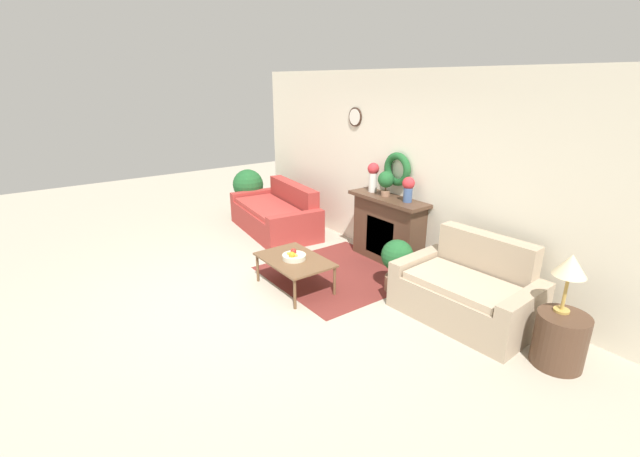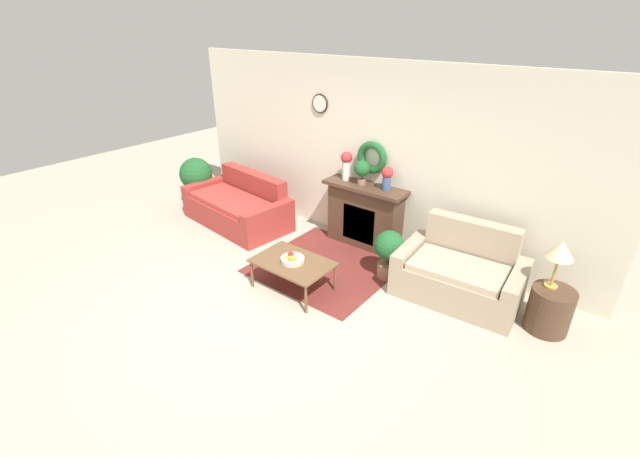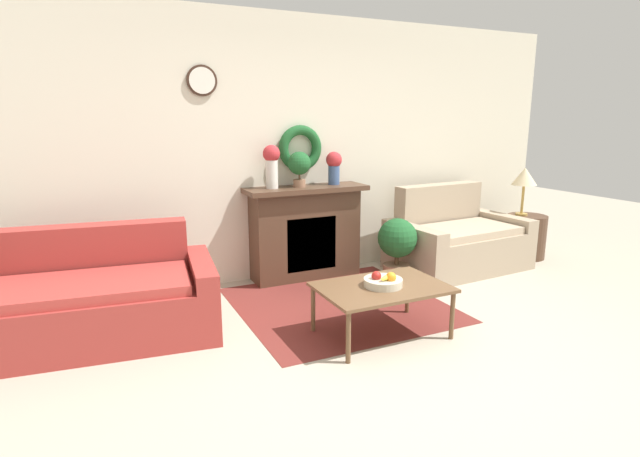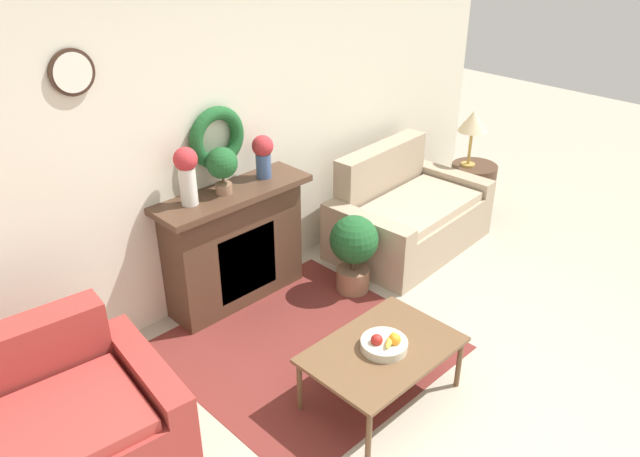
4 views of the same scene
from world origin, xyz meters
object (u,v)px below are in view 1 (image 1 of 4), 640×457
Objects in this scene: loveseat_right at (467,291)px; vase_on_mantel_left at (373,175)px; table_lamp at (571,267)px; coffee_table at (295,261)px; fireplace at (388,229)px; fruit_bowl at (294,256)px; couch_left at (277,215)px; potted_plant_floor_by_couch at (248,186)px; potted_plant_on_mantel at (386,181)px; side_table_by_loveseat at (560,340)px; vase_on_mantel_right at (408,188)px; potted_plant_floor_by_loveseat at (397,261)px.

loveseat_right is 3.55× the size of vase_on_mantel_left.
coffee_table is at bearing -156.37° from table_lamp.
fireplace is 2.74m from table_lamp.
fruit_bowl is 0.69× the size of vase_on_mantel_left.
couch_left is 4.84m from table_lamp.
couch_left is 1.20m from potted_plant_floor_by_couch.
potted_plant_on_mantel reaches higher than fruit_bowl.
potted_plant_on_mantel is at bearing -3.95° from vase_on_mantel_left.
potted_plant_on_mantel is (-2.80, 0.43, 0.94)m from side_table_by_loveseat.
vase_on_mantel_right is at bearing 76.38° from coffee_table.
vase_on_mantel_right reaches higher than fruit_bowl.
side_table_by_loveseat is 2.99m from potted_plant_on_mantel.
vase_on_mantel_right is 3.70m from potted_plant_floor_by_couch.
vase_on_mantel_right is 0.96× the size of potted_plant_on_mantel.
fireplace is 1.41× the size of potted_plant_floor_by_couch.
fireplace reaches higher than coffee_table.
potted_plant_floor_by_couch is (-3.22, 1.02, 0.13)m from fruit_bowl.
fruit_bowl is 0.44× the size of potted_plant_floor_by_loveseat.
coffee_table is (-0.05, -1.59, -0.12)m from fireplace.
table_lamp is 0.84× the size of potted_plant_floor_by_loveseat.
vase_on_mantel_left reaches higher than table_lamp.
coffee_table is 3.01m from side_table_by_loveseat.
vase_on_mantel_left is 0.29m from potted_plant_on_mantel.
table_lamp is at bearing 23.63° from coffee_table.
potted_plant_floor_by_loveseat is (0.81, 1.01, -0.04)m from fruit_bowl.
fruit_bowl is 0.87× the size of vase_on_mantel_right.
vase_on_mantel_right is at bearing 0.98° from fireplace.
fruit_bowl is at bearing -148.95° from loveseat_right.
loveseat_right is 2.10m from coffee_table.
loveseat_right is at bearing 34.65° from fruit_bowl.
coffee_table is at bearing -91.89° from fireplace.
side_table_by_loveseat is 1.98m from potted_plant_floor_by_loveseat.
vase_on_mantel_right is at bearing 76.58° from fruit_bowl.
potted_plant_floor_by_loveseat is at bearing -172.43° from loveseat_right.
potted_plant_floor_by_loveseat reaches higher than fruit_bowl.
couch_left is 2.27m from coffee_table.
table_lamp is (2.67, -0.40, 0.48)m from fireplace.
table_lamp is at bearing -7.58° from vase_on_mantel_left.
vase_on_mantel_left reaches higher than couch_left.
vase_on_mantel_right is (-1.35, 0.41, 0.87)m from loveseat_right.
fruit_bowl is 1.81m from vase_on_mantel_right.
loveseat_right reaches higher than potted_plant_floor_by_loveseat.
fruit_bowl is 1.30m from potted_plant_floor_by_loveseat.
loveseat_right is at bearing 34.35° from coffee_table.
potted_plant_on_mantel is (-0.07, -0.01, 0.71)m from fireplace.
potted_plant_on_mantel is at bearing 163.81° from loveseat_right.
side_table_by_loveseat is at bearing -8.73° from potted_plant_on_mantel.
table_lamp is 3.07m from vase_on_mantel_left.
fruit_bowl is at bearing -156.15° from table_lamp.
vase_on_mantel_left is at bearing 172.42° from table_lamp.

